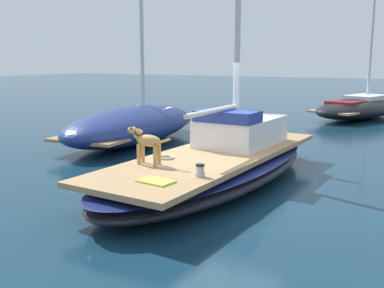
{
  "coord_description": "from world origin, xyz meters",
  "views": [
    {
      "loc": [
        4.04,
        -8.1,
        2.55
      ],
      "look_at": [
        0.0,
        -1.0,
        1.01
      ],
      "focal_mm": 41.59,
      "sensor_mm": 36.0,
      "label": 1
    }
  ],
  "objects_px": {
    "dog_tan": "(147,142)",
    "deck_towel": "(156,181)",
    "sailboat_main": "(216,168)",
    "coiled_rope": "(166,157)",
    "moored_boat_far_astern": "(360,107)",
    "moored_boat_port_side": "(133,124)",
    "deck_winch": "(200,171)"
  },
  "relations": [
    {
      "from": "dog_tan",
      "to": "deck_towel",
      "type": "bearing_deg",
      "value": -48.41
    },
    {
      "from": "dog_tan",
      "to": "sailboat_main",
      "type": "bearing_deg",
      "value": 67.32
    },
    {
      "from": "sailboat_main",
      "to": "coiled_rope",
      "type": "distance_m",
      "value": 1.19
    },
    {
      "from": "moored_boat_far_astern",
      "to": "moored_boat_port_side",
      "type": "distance_m",
      "value": 11.08
    },
    {
      "from": "deck_winch",
      "to": "coiled_rope",
      "type": "height_order",
      "value": "deck_winch"
    },
    {
      "from": "dog_tan",
      "to": "deck_winch",
      "type": "height_order",
      "value": "dog_tan"
    },
    {
      "from": "dog_tan",
      "to": "coiled_rope",
      "type": "bearing_deg",
      "value": 85.99
    },
    {
      "from": "deck_towel",
      "to": "moored_boat_far_astern",
      "type": "xyz_separation_m",
      "value": [
        0.6,
        15.28,
        -0.18
      ]
    },
    {
      "from": "moored_boat_far_astern",
      "to": "deck_towel",
      "type": "bearing_deg",
      "value": -92.24
    },
    {
      "from": "moored_boat_far_astern",
      "to": "moored_boat_port_side",
      "type": "xyz_separation_m",
      "value": [
        -5.19,
        -9.79,
        0.09
      ]
    },
    {
      "from": "coiled_rope",
      "to": "moored_boat_port_side",
      "type": "relative_size",
      "value": 0.04
    },
    {
      "from": "sailboat_main",
      "to": "deck_winch",
      "type": "distance_m",
      "value": 2.0
    },
    {
      "from": "moored_boat_port_side",
      "to": "deck_winch",
      "type": "bearing_deg",
      "value": -43.92
    },
    {
      "from": "dog_tan",
      "to": "deck_winch",
      "type": "xyz_separation_m",
      "value": [
        1.28,
        -0.3,
        -0.32
      ]
    },
    {
      "from": "dog_tan",
      "to": "coiled_rope",
      "type": "xyz_separation_m",
      "value": [
        0.04,
        0.58,
        -0.4
      ]
    },
    {
      "from": "coiled_rope",
      "to": "moored_boat_far_astern",
      "type": "relative_size",
      "value": 0.05
    },
    {
      "from": "deck_towel",
      "to": "dog_tan",
      "type": "bearing_deg",
      "value": 131.59
    },
    {
      "from": "coiled_rope",
      "to": "moored_boat_far_astern",
      "type": "distance_m",
      "value": 13.83
    },
    {
      "from": "deck_towel",
      "to": "sailboat_main",
      "type": "bearing_deg",
      "value": 94.41
    },
    {
      "from": "moored_boat_far_astern",
      "to": "sailboat_main",
      "type": "bearing_deg",
      "value": -93.53
    },
    {
      "from": "dog_tan",
      "to": "coiled_rope",
      "type": "height_order",
      "value": "dog_tan"
    },
    {
      "from": "dog_tan",
      "to": "moored_boat_far_astern",
      "type": "xyz_separation_m",
      "value": [
        1.44,
        14.34,
        -0.58
      ]
    },
    {
      "from": "dog_tan",
      "to": "moored_boat_far_astern",
      "type": "height_order",
      "value": "moored_boat_far_astern"
    },
    {
      "from": "moored_boat_far_astern",
      "to": "deck_winch",
      "type": "bearing_deg",
      "value": -90.6
    },
    {
      "from": "deck_winch",
      "to": "moored_boat_far_astern",
      "type": "height_order",
      "value": "moored_boat_far_astern"
    },
    {
      "from": "deck_winch",
      "to": "coiled_rope",
      "type": "distance_m",
      "value": 1.53
    },
    {
      "from": "sailboat_main",
      "to": "deck_towel",
      "type": "bearing_deg",
      "value": -85.59
    },
    {
      "from": "coiled_rope",
      "to": "deck_towel",
      "type": "relative_size",
      "value": 0.58
    },
    {
      "from": "deck_winch",
      "to": "deck_towel",
      "type": "relative_size",
      "value": 0.38
    },
    {
      "from": "coiled_rope",
      "to": "moored_boat_port_side",
      "type": "xyz_separation_m",
      "value": [
        -3.8,
        3.97,
        -0.1
      ]
    },
    {
      "from": "deck_towel",
      "to": "moored_boat_port_side",
      "type": "relative_size",
      "value": 0.08
    },
    {
      "from": "deck_winch",
      "to": "sailboat_main",
      "type": "bearing_deg",
      "value": 109.0
    }
  ]
}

